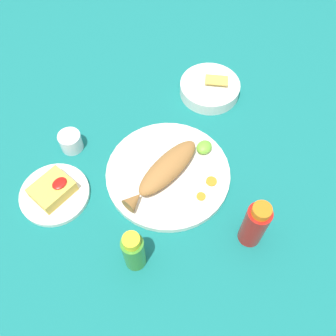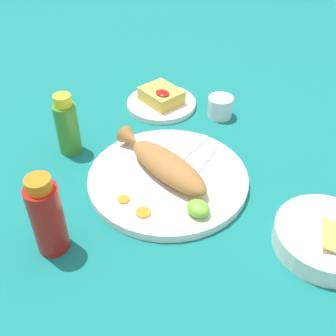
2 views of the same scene
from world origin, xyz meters
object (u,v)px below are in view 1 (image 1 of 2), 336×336
fried_fish (165,171)px  guacamole_bowl (210,88)px  main_plate (168,174)px  hot_sauce_bottle_green (134,251)px  side_plate_fries (55,194)px  fork_far (149,150)px  hot_sauce_bottle_red (255,224)px  salt_cup (71,142)px  fork_near (139,161)px

fried_fish → guacamole_bowl: bearing=16.7°
main_plate → hot_sauce_bottle_green: (-0.23, -0.10, 0.06)m
fried_fish → side_plate_fries: 0.30m
fried_fish → guacamole_bowl: fried_fish is taller
fork_far → hot_sauce_bottle_red: bearing=152.2°
main_plate → guacamole_bowl: size_ratio=1.82×
salt_cup → fried_fish: bearing=-70.3°
fried_fish → main_plate: bearing=-0.0°
fork_near → side_plate_fries: (-0.22, 0.10, -0.01)m
fork_near → fried_fish: bearing=171.8°
side_plate_fries → guacamole_bowl: (0.56, -0.08, 0.02)m
fried_fish → fork_far: 0.09m
fork_near → hot_sauce_bottle_green: hot_sauce_bottle_green is taller
fork_near → salt_cup: 0.20m
hot_sauce_bottle_red → guacamole_bowl: 0.49m
main_plate → salt_cup: (-0.11, 0.27, 0.01)m
main_plate → hot_sauce_bottle_red: (-0.00, -0.27, 0.07)m
fried_fish → side_plate_fries: size_ratio=1.43×
fork_near → hot_sauce_bottle_red: 0.35m
fried_fish → salt_cup: (-0.10, 0.27, -0.02)m
fried_fish → fork_far: bearing=69.2°
main_plate → side_plate_fries: main_plate is taller
main_plate → salt_cup: bearing=112.3°
hot_sauce_bottle_green → main_plate: bearing=23.3°
hot_sauce_bottle_green → guacamole_bowl: hot_sauce_bottle_green is taller
hot_sauce_bottle_green → salt_cup: bearing=71.8°
fried_fish → fork_far: size_ratio=1.50×
hot_sauce_bottle_green → guacamole_bowl: bearing=20.3°
fork_near → hot_sauce_bottle_red: bearing=166.9°
fork_far → guacamole_bowl: guacamole_bowl is taller
hot_sauce_bottle_red → side_plate_fries: bearing=118.3°
fork_far → fork_near: bearing=70.4°
guacamole_bowl → fork_far: bearing=-176.8°
fork_near → guacamole_bowl: 0.34m
guacamole_bowl → fork_near: bearing=-176.5°
main_plate → fried_fish: bearing=-179.3°
fork_far → hot_sauce_bottle_green: 0.31m
fork_near → guacamole_bowl: bearing=-104.1°
fork_near → side_plate_fries: bearing=47.2°
salt_cup → side_plate_fries: salt_cup is taller
fork_near → hot_sauce_bottle_red: size_ratio=1.12×
hot_sauce_bottle_red → side_plate_fries: size_ratio=0.88×
fork_far → main_plate: bearing=143.3°
salt_cup → side_plate_fries: bearing=-147.8°
fried_fish → fork_far: (0.03, 0.09, -0.02)m
fried_fish → side_plate_fries: bearing=140.7°
hot_sauce_bottle_red → main_plate: bearing=90.0°
main_plate → hot_sauce_bottle_green: hot_sauce_bottle_green is taller
fork_far → salt_cup: bearing=10.1°
hot_sauce_bottle_green → salt_cup: size_ratio=2.28×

